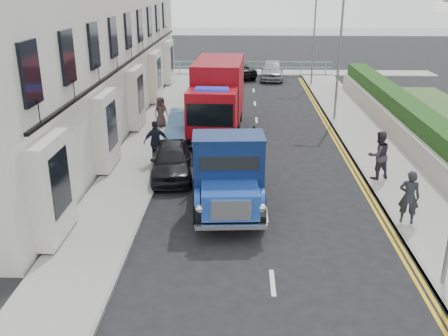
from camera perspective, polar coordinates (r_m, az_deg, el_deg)
ground at (r=14.93m, az=5.14°, el=-8.69°), size 120.00×120.00×0.00m
pavement_west at (r=23.56m, az=-8.69°, el=2.51°), size 2.40×38.00×0.12m
pavement_east at (r=23.97m, az=16.83°, el=2.16°), size 2.60×38.00×0.12m
promenade at (r=42.63m, az=3.21°, el=10.83°), size 30.00×2.50×0.12m
sea_plane at (r=73.37m, az=2.77°, el=14.90°), size 120.00×120.00×0.00m
garden_east at (r=24.29m, az=21.40°, el=3.93°), size 1.45×28.00×1.75m
seafront_railing at (r=41.75m, az=3.24°, el=11.35°), size 13.00×0.08×1.11m
lamp_mid at (r=27.67m, az=12.85°, el=13.29°), size 1.23×0.18×7.00m
lamp_far at (r=37.49m, az=10.10°, el=15.28°), size 1.23×0.18×7.00m
bedford_lorry at (r=16.37m, az=0.49°, el=-1.06°), size 2.60×5.83×2.69m
red_lorry at (r=25.37m, az=-0.74°, el=8.32°), size 2.61×6.87×3.54m
parked_car_front at (r=19.75m, az=-6.07°, el=0.90°), size 2.04×4.07×1.33m
parked_car_mid at (r=24.53m, az=-4.48°, el=4.94°), size 1.57×4.21×1.38m
parked_car_rear at (r=30.41m, az=-1.32°, el=8.20°), size 2.78×5.40×1.50m
seafront_car_left at (r=40.56m, az=1.20°, el=11.17°), size 3.83×5.03×1.27m
seafront_car_right at (r=39.98m, az=5.51°, el=11.10°), size 2.01×4.44×1.48m
pedestrian_east_near at (r=16.57m, az=20.40°, el=-3.10°), size 0.73×0.60×1.73m
pedestrian_east_far at (r=19.91m, az=17.25°, el=1.43°), size 1.11×0.99×1.88m
pedestrian_west_near at (r=20.98m, az=-7.79°, el=3.00°), size 1.12×0.77×1.77m
pedestrian_west_far at (r=26.30m, az=-7.23°, el=6.39°), size 0.91×0.85×1.56m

